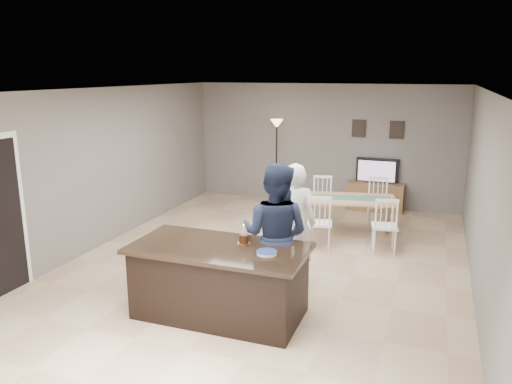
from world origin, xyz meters
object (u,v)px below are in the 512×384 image
(television, at_px, (377,171))
(birthday_cake, at_px, (244,239))
(plate_stack, at_px, (267,253))
(floor_lamp, at_px, (277,139))
(kitchen_island, at_px, (220,280))
(dining_table, at_px, (351,205))
(tv_console, at_px, (375,197))
(woman, at_px, (294,223))
(man, at_px, (275,235))

(television, relative_size, birthday_cake, 3.76)
(television, bearing_deg, plate_stack, 84.28)
(television, bearing_deg, floor_lamp, 7.26)
(birthday_cake, relative_size, plate_stack, 1.00)
(kitchen_island, xyz_separation_m, birthday_cake, (0.24, 0.21, 0.50))
(dining_table, bearing_deg, tv_console, 73.16)
(woman, height_order, birthday_cake, woman)
(tv_console, distance_m, plate_stack, 5.69)
(tv_console, height_order, woman, woman)
(plate_stack, relative_size, floor_lamp, 0.13)
(woman, distance_m, birthday_cake, 1.19)
(man, bearing_deg, floor_lamp, -68.83)
(television, height_order, woman, woman)
(tv_console, relative_size, birthday_cake, 4.94)
(birthday_cake, distance_m, plate_stack, 0.47)
(kitchen_island, height_order, woman, woman)
(television, height_order, birthday_cake, birthday_cake)
(television, bearing_deg, man, 82.57)
(kitchen_island, bearing_deg, woman, 67.55)
(tv_console, height_order, man, man)
(kitchen_island, height_order, birthday_cake, birthday_cake)
(kitchen_island, distance_m, tv_console, 5.70)
(plate_stack, bearing_deg, woman, 92.91)
(kitchen_island, xyz_separation_m, man, (0.54, 0.55, 0.48))
(tv_console, distance_m, floor_lamp, 2.51)
(kitchen_island, bearing_deg, floor_lamp, 100.53)
(tv_console, height_order, dining_table, dining_table)
(tv_console, xyz_separation_m, plate_stack, (-0.57, -5.63, 0.62))
(birthday_cake, bearing_deg, man, 48.83)
(kitchen_island, height_order, dining_table, dining_table)
(television, distance_m, dining_table, 2.09)
(man, bearing_deg, kitchen_island, 49.23)
(television, distance_m, man, 5.13)
(dining_table, bearing_deg, birthday_cake, -114.07)
(birthday_cake, xyz_separation_m, plate_stack, (0.39, -0.27, -0.04))
(floor_lamp, bearing_deg, birthday_cake, -76.52)
(television, xyz_separation_m, birthday_cake, (-0.96, -5.43, 0.09))
(birthday_cake, bearing_deg, television, 79.96)
(woman, distance_m, plate_stack, 1.41)
(kitchen_island, xyz_separation_m, dining_table, (1.00, 3.57, 0.15))
(kitchen_island, xyz_separation_m, television, (1.20, 5.64, 0.41))
(tv_console, relative_size, floor_lamp, 0.62)
(kitchen_island, xyz_separation_m, plate_stack, (0.63, -0.06, 0.46))
(kitchen_island, bearing_deg, plate_stack, -5.10)
(plate_stack, height_order, floor_lamp, floor_lamp)
(woman, distance_m, dining_table, 2.28)
(television, relative_size, floor_lamp, 0.47)
(man, bearing_deg, plate_stack, 102.23)
(man, height_order, dining_table, man)
(woman, relative_size, man, 0.93)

